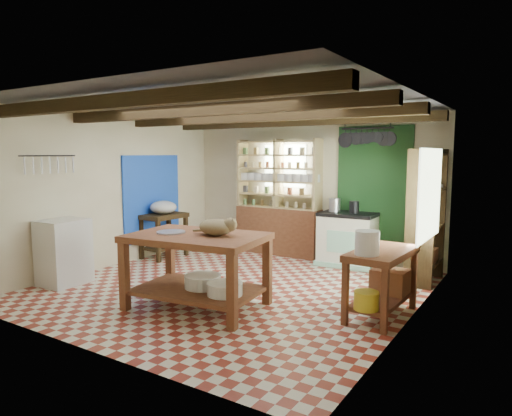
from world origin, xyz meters
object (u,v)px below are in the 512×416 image
Objects in this scene: stove at (348,239)px; white_cabinet at (64,252)px; right_counter at (381,283)px; work_table at (197,271)px; prep_table at (164,236)px; cat at (216,227)px.

stove is 4.58m from white_cabinet.
white_cabinet is 0.86× the size of right_counter.
work_table is 2.36m from white_cabinet.
cat reaches higher than prep_table.
cat reaches higher than work_table.
white_cabinet is (-0.02, -2.09, 0.07)m from prep_table.
prep_table is at bearing 87.82° from white_cabinet.
stove is 0.84× the size of right_counter.
cat is at bearing -102.88° from stove.
cat reaches higher than white_cabinet.
white_cabinet is 2.66m from cat.
prep_table reaches higher than right_counter.
prep_table is 2.09m from white_cabinet.
white_cabinet is (-3.15, -3.33, 0.02)m from stove.
stove is at bearing 123.45° from right_counter.
right_counter is at bearing -62.13° from stove.
right_counter is (4.40, 1.17, -0.08)m from white_cabinet.
right_counter is (4.38, -0.92, -0.01)m from prep_table.
work_table is 1.46× the size of right_counter.
cat is at bearing 11.31° from work_table.
stove is at bearing 68.03° from work_table.
prep_table is at bearing 134.42° from work_table.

